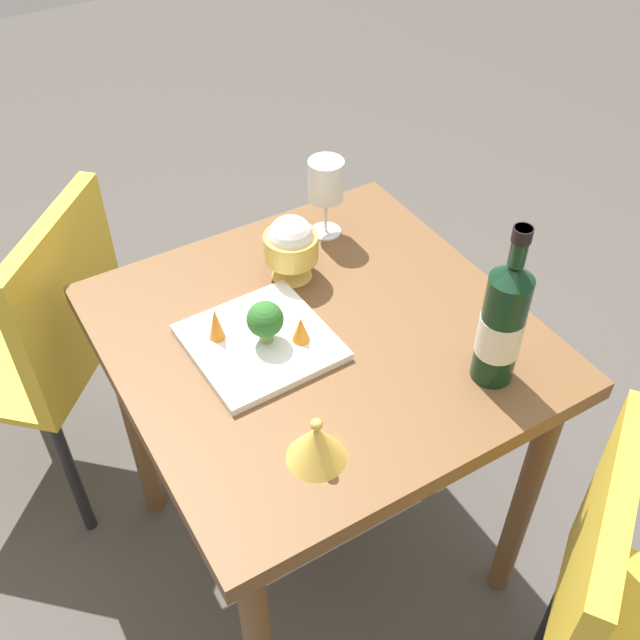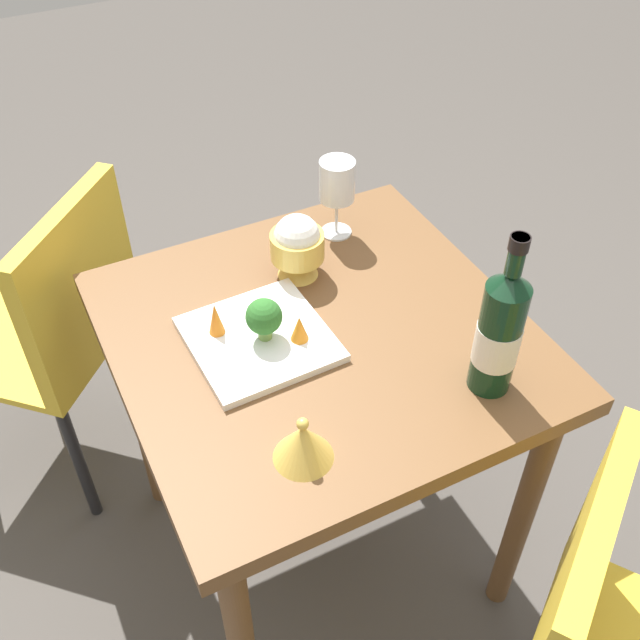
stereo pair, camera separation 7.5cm
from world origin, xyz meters
TOP-DOWN VIEW (x-y plane):
  - ground_plane at (0.00, 0.00)m, footprint 8.00×8.00m
  - dining_table at (0.00, 0.00)m, footprint 0.76×0.76m
  - chair_near_window at (0.43, -0.52)m, footprint 0.57×0.57m
  - chair_by_wall at (-0.19, 0.65)m, footprint 0.56×0.56m
  - wine_bottle at (-0.21, 0.25)m, footprint 0.08×0.08m
  - wine_glass at (-0.17, -0.27)m, footprint 0.08×0.08m
  - rice_bowl at (-0.04, -0.17)m, footprint 0.11×0.11m
  - rice_bowl_lid at (0.15, 0.25)m, footprint 0.10×0.10m
  - serving_plate at (0.11, -0.03)m, footprint 0.26×0.26m
  - broccoli_floret at (0.10, -0.02)m, footprint 0.07×0.07m
  - carrot_garnish_left at (0.05, 0.01)m, footprint 0.03×0.03m
  - carrot_garnish_right at (0.18, -0.07)m, footprint 0.03×0.03m

SIDE VIEW (x-z plane):
  - ground_plane at x=0.00m, z-range 0.00..0.00m
  - chair_near_window at x=0.43m, z-range 0.10..0.95m
  - chair_by_wall at x=-0.19m, z-range 0.10..0.95m
  - dining_table at x=0.00m, z-range 0.27..1.02m
  - serving_plate at x=0.11m, z-range 0.75..0.77m
  - rice_bowl_lid at x=0.15m, z-range 0.74..0.83m
  - carrot_garnish_left at x=0.05m, z-range 0.77..0.82m
  - carrot_garnish_right at x=0.18m, z-range 0.77..0.83m
  - broccoli_floret at x=0.10m, z-range 0.77..0.86m
  - rice_bowl at x=-0.04m, z-range 0.75..0.89m
  - wine_bottle at x=-0.21m, z-range 0.72..1.04m
  - wine_glass at x=-0.17m, z-range 0.79..0.97m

